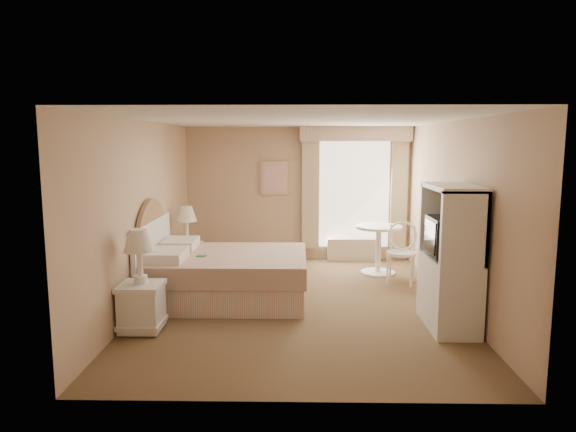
{
  "coord_description": "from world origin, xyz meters",
  "views": [
    {
      "loc": [
        -0.01,
        -6.88,
        2.2
      ],
      "look_at": [
        -0.15,
        0.3,
        1.18
      ],
      "focal_mm": 32.0,
      "sensor_mm": 36.0,
      "label": 1
    }
  ],
  "objects_px": {
    "nightstand_near": "(141,294)",
    "nightstand_far": "(187,250)",
    "armoire": "(450,269)",
    "cafe_chair": "(402,248)",
    "bed": "(219,274)",
    "round_table": "(378,242)"
  },
  "relations": [
    {
      "from": "nightstand_far",
      "to": "cafe_chair",
      "type": "xyz_separation_m",
      "value": [
        3.47,
        -0.34,
        0.13
      ]
    },
    {
      "from": "nightstand_near",
      "to": "nightstand_far",
      "type": "bearing_deg",
      "value": 90.0
    },
    {
      "from": "bed",
      "to": "nightstand_far",
      "type": "xyz_separation_m",
      "value": [
        -0.72,
        1.27,
        0.06
      ]
    },
    {
      "from": "nightstand_far",
      "to": "armoire",
      "type": "relative_size",
      "value": 0.67
    },
    {
      "from": "bed",
      "to": "cafe_chair",
      "type": "relative_size",
      "value": 2.27
    },
    {
      "from": "bed",
      "to": "armoire",
      "type": "xyz_separation_m",
      "value": [
        2.93,
        -1.04,
        0.34
      ]
    },
    {
      "from": "bed",
      "to": "nightstand_near",
      "type": "distance_m",
      "value": 1.46
    },
    {
      "from": "nightstand_near",
      "to": "nightstand_far",
      "type": "xyz_separation_m",
      "value": [
        -0.0,
        2.53,
        -0.02
      ]
    },
    {
      "from": "round_table",
      "to": "cafe_chair",
      "type": "relative_size",
      "value": 0.85
    },
    {
      "from": "round_table",
      "to": "nightstand_near",
      "type": "bearing_deg",
      "value": -139.29
    },
    {
      "from": "bed",
      "to": "round_table",
      "type": "xyz_separation_m",
      "value": [
        2.47,
        1.49,
        0.18
      ]
    },
    {
      "from": "nightstand_near",
      "to": "armoire",
      "type": "xyz_separation_m",
      "value": [
        3.65,
        0.22,
        0.26
      ]
    },
    {
      "from": "nightstand_far",
      "to": "nightstand_near",
      "type": "bearing_deg",
      "value": -90.0
    },
    {
      "from": "bed",
      "to": "nightstand_far",
      "type": "distance_m",
      "value": 1.46
    },
    {
      "from": "nightstand_far",
      "to": "cafe_chair",
      "type": "height_order",
      "value": "nightstand_far"
    },
    {
      "from": "round_table",
      "to": "nightstand_far",
      "type": "bearing_deg",
      "value": -176.08
    },
    {
      "from": "bed",
      "to": "armoire",
      "type": "distance_m",
      "value": 3.12
    },
    {
      "from": "bed",
      "to": "nightstand_near",
      "type": "relative_size",
      "value": 1.85
    },
    {
      "from": "nightstand_near",
      "to": "nightstand_far",
      "type": "height_order",
      "value": "nightstand_near"
    },
    {
      "from": "armoire",
      "to": "cafe_chair",
      "type": "bearing_deg",
      "value": 95.21
    },
    {
      "from": "cafe_chair",
      "to": "bed",
      "type": "bearing_deg",
      "value": -144.26
    },
    {
      "from": "cafe_chair",
      "to": "round_table",
      "type": "bearing_deg",
      "value": 133.3
    }
  ]
}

